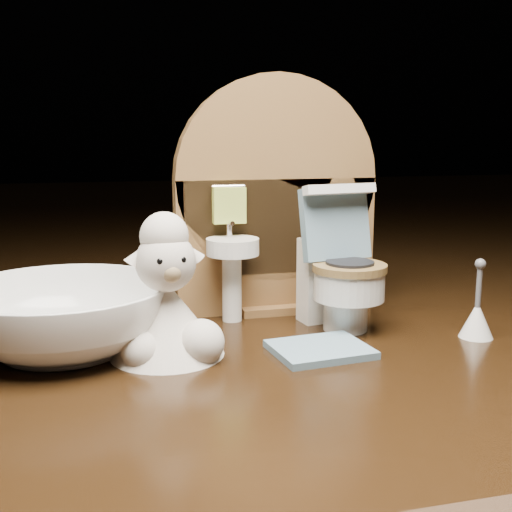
# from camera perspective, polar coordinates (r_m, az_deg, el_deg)

# --- Properties ---
(backdrop_panel) EXTENTS (0.13, 0.05, 0.15)m
(backdrop_panel) POSITION_cam_1_polar(r_m,az_deg,el_deg) (0.41, 1.69, 4.13)
(backdrop_panel) COLOR brown
(backdrop_panel) RESTS_ON ground
(toy_toilet) EXTENTS (0.05, 0.06, 0.09)m
(toy_toilet) POSITION_cam_1_polar(r_m,az_deg,el_deg) (0.38, 7.44, -1.71)
(toy_toilet) COLOR white
(toy_toilet) RESTS_ON ground
(bath_mat) EXTENTS (0.05, 0.05, 0.00)m
(bath_mat) POSITION_cam_1_polar(r_m,az_deg,el_deg) (0.34, 5.72, -8.26)
(bath_mat) COLOR slate
(bath_mat) RESTS_ON ground
(toilet_brush) EXTENTS (0.02, 0.02, 0.05)m
(toilet_brush) POSITION_cam_1_polar(r_m,az_deg,el_deg) (0.39, 19.04, -5.14)
(toilet_brush) COLOR white
(toilet_brush) RESTS_ON ground
(plush_lamb) EXTENTS (0.06, 0.06, 0.08)m
(plush_lamb) POSITION_cam_1_polar(r_m,az_deg,el_deg) (0.33, -7.87, -4.44)
(plush_lamb) COLOR beige
(plush_lamb) RESTS_ON ground
(ceramic_bowl) EXTENTS (0.15, 0.15, 0.04)m
(ceramic_bowl) POSITION_cam_1_polar(r_m,az_deg,el_deg) (0.36, -16.77, -5.30)
(ceramic_bowl) COLOR white
(ceramic_bowl) RESTS_ON ground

